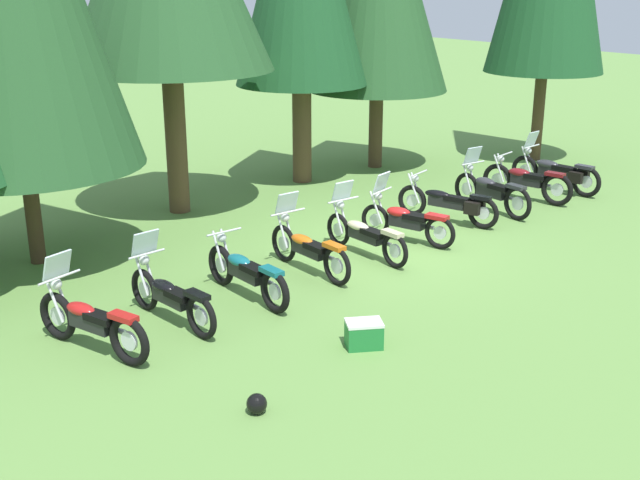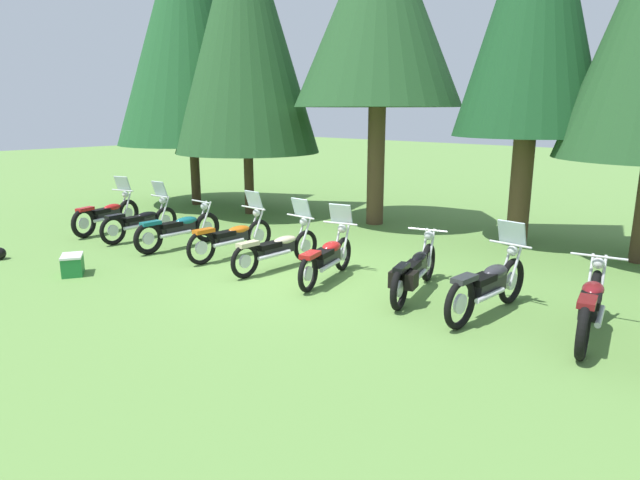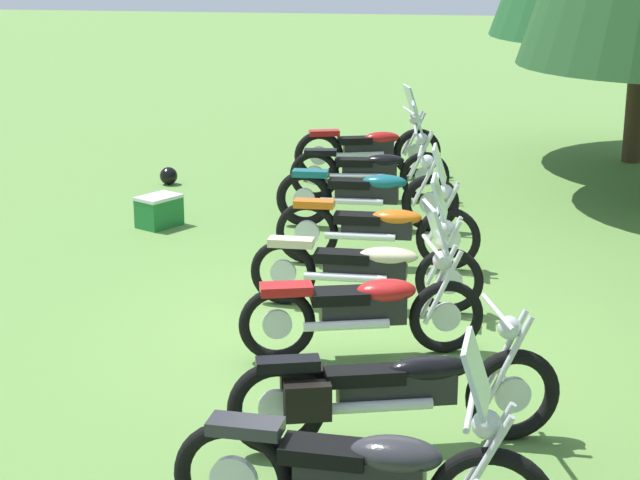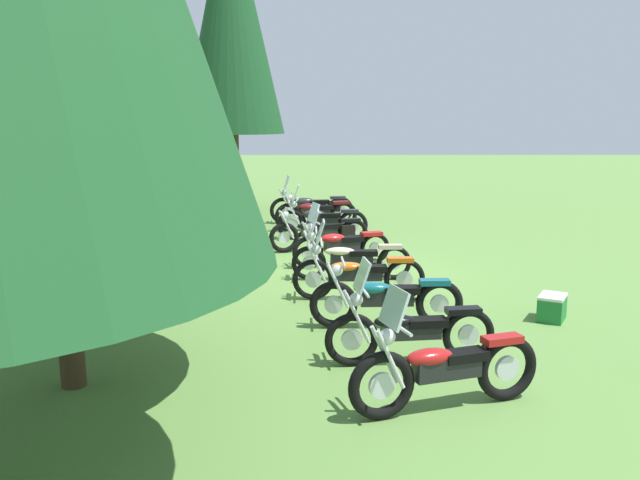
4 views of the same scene
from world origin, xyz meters
name	(u,v)px [view 1 (image 1 of 4)]	position (x,y,z in m)	size (l,w,h in m)	color
ground_plane	(385,248)	(0.00, 0.00, 0.00)	(80.00, 80.00, 0.00)	#608C42
motorcycle_0	(90,321)	(-6.32, -0.81, 0.46)	(0.94, 2.15, 1.38)	black
motorcycle_1	(170,296)	(-4.97, -0.61, 0.45)	(0.64, 2.18, 1.35)	black
motorcycle_2	(246,273)	(-3.51, -0.47, 0.44)	(0.68, 2.27, 1.01)	black
motorcycle_3	(308,248)	(-1.99, -0.14, 0.46)	(0.76, 2.25, 1.36)	black
motorcycle_4	(364,233)	(-0.62, -0.09, 0.45)	(0.75, 2.27, 1.34)	black
motorcycle_5	(406,220)	(0.58, 0.04, 0.46)	(0.87, 2.06, 1.34)	black
motorcycle_6	(449,203)	(2.22, 0.42, 0.43)	(0.99, 2.31, 1.00)	black
motorcycle_7	(491,191)	(3.56, 0.42, 0.49)	(0.70, 2.28, 1.39)	black
motorcycle_8	(526,181)	(4.97, 0.56, 0.47)	(0.81, 2.26, 1.04)	black
motorcycle_9	(556,172)	(6.23, 0.65, 0.48)	(0.76, 2.43, 1.39)	black
picnic_cooler	(364,334)	(-3.17, -3.05, 0.20)	(0.63, 0.57, 0.39)	#1E7233
dropped_helmet	(257,404)	(-5.40, -3.65, 0.13)	(0.26, 0.26, 0.26)	black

